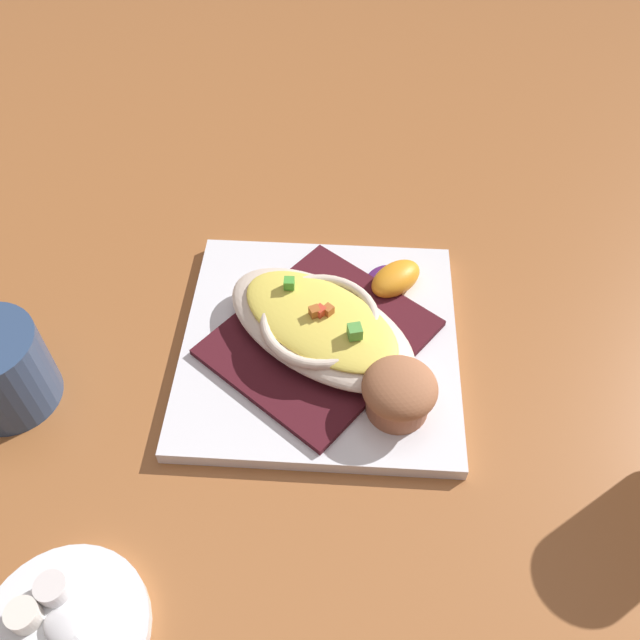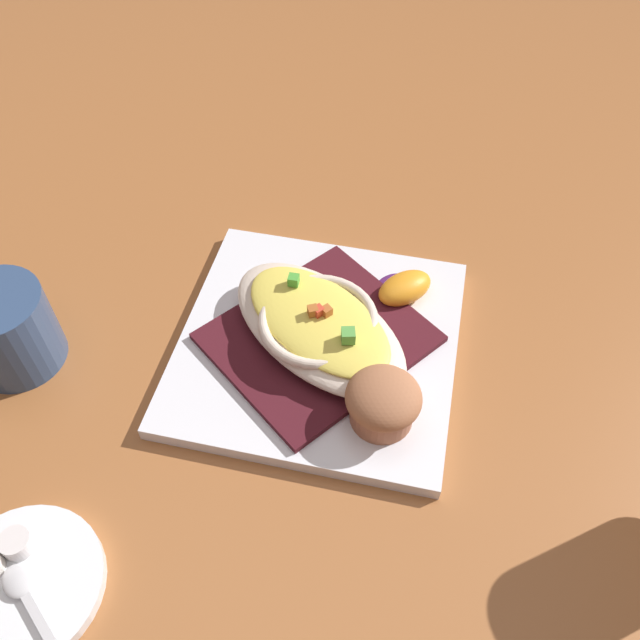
{
  "view_description": "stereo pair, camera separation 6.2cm",
  "coord_description": "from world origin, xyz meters",
  "views": [
    {
      "loc": [
        -0.39,
        0.06,
        0.52
      ],
      "look_at": [
        0.0,
        0.0,
        0.04
      ],
      "focal_mm": 37.2,
      "sensor_mm": 36.0,
      "label": 1
    },
    {
      "loc": [
        -0.39,
        0.0,
        0.52
      ],
      "look_at": [
        0.0,
        0.0,
        0.04
      ],
      "focal_mm": 37.2,
      "sensor_mm": 36.0,
      "label": 2
    }
  ],
  "objects": [
    {
      "name": "coffee_mug",
      "position": [
        -0.01,
        0.29,
        0.04
      ],
      "size": [
        0.09,
        0.12,
        0.08
      ],
      "color": "navy",
      "rests_on": "ground_plane"
    },
    {
      "name": "creamer_saucer",
      "position": [
        -0.23,
        0.23,
        0.01
      ],
      "size": [
        0.12,
        0.12,
        0.01
      ],
      "primitive_type": "cylinder",
      "color": "white",
      "rests_on": "ground_plane"
    },
    {
      "name": "spoon",
      "position": [
        -0.23,
        0.22,
        0.01
      ],
      "size": [
        0.08,
        0.07,
        0.01
      ],
      "color": "silver",
      "rests_on": "creamer_saucer"
    },
    {
      "name": "folded_napkin",
      "position": [
        0.0,
        0.0,
        0.02
      ],
      "size": [
        0.25,
        0.25,
        0.01
      ],
      "primitive_type": "cube",
      "rotation": [
        0.0,
        0.0,
        0.7
      ],
      "color": "#46151D",
      "rests_on": "square_plate"
    },
    {
      "name": "gratin_dish",
      "position": [
        -0.0,
        -0.0,
        0.04
      ],
      "size": [
        0.22,
        0.22,
        0.04
      ],
      "color": "beige",
      "rests_on": "folded_napkin"
    },
    {
      "name": "orange_garnish",
      "position": [
        0.06,
        -0.09,
        0.03
      ],
      "size": [
        0.07,
        0.07,
        0.03
      ],
      "color": "#4A1C59",
      "rests_on": "square_plate"
    },
    {
      "name": "muffin",
      "position": [
        -0.09,
        -0.06,
        0.04
      ],
      "size": [
        0.07,
        0.07,
        0.05
      ],
      "color": "#A46144",
      "rests_on": "square_plate"
    },
    {
      "name": "ground_plane",
      "position": [
        0.0,
        0.0,
        0.0
      ],
      "size": [
        2.6,
        2.6,
        0.0
      ],
      "primitive_type": "plane",
      "color": "#9F5E31"
    },
    {
      "name": "creamer_cup_0",
      "position": [
        -0.2,
        0.23,
        0.02
      ],
      "size": [
        0.02,
        0.02,
        0.02
      ],
      "primitive_type": "cylinder",
      "color": "silver",
      "rests_on": "creamer_saucer"
    },
    {
      "name": "square_plate",
      "position": [
        0.0,
        0.0,
        0.01
      ],
      "size": [
        0.32,
        0.32,
        0.01
      ],
      "primitive_type": "cube",
      "rotation": [
        0.0,
        0.0,
        -0.22
      ],
      "color": "white",
      "rests_on": "ground_plane"
    }
  ]
}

